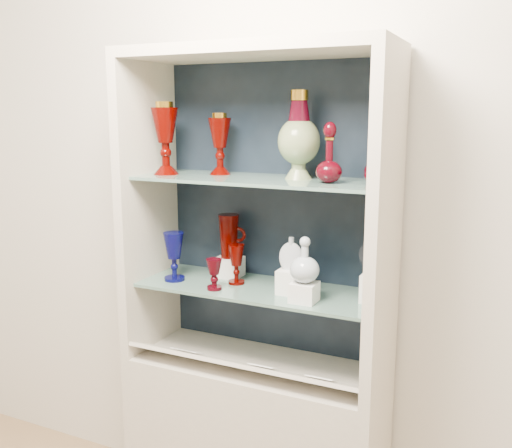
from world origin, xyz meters
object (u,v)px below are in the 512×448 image
at_px(cameo_medallion, 374,257).
at_px(ruby_goblet_small, 214,274).
at_px(ruby_goblet_tall, 236,264).
at_px(lidded_bowl, 377,171).
at_px(flat_flask, 291,253).
at_px(cobalt_goblet, 174,257).
at_px(ruby_decanter_a, 330,149).
at_px(enamel_urn, 299,135).
at_px(clear_square_bottle, 299,270).
at_px(ruby_decanter_b, 377,153).
at_px(ruby_pitcher, 229,236).
at_px(pedestal_lamp_left, 165,138).
at_px(clear_round_decanter, 305,261).
at_px(pedestal_lamp_right, 220,144).

bearing_deg(cameo_medallion, ruby_goblet_small, -170.16).
bearing_deg(ruby_goblet_tall, lidded_bowl, -1.29).
xyz_separation_m(ruby_goblet_small, flat_flask, (0.28, 0.08, 0.09)).
relative_size(ruby_goblet_tall, ruby_goblet_small, 1.32).
bearing_deg(cobalt_goblet, ruby_decanter_a, 2.02).
bearing_deg(enamel_urn, clear_square_bottle, 80.22).
relative_size(ruby_decanter_b, lidded_bowl, 2.15).
distance_m(enamel_urn, cobalt_goblet, 0.69).
relative_size(ruby_decanter_a, ruby_pitcher, 1.32).
bearing_deg(pedestal_lamp_left, cameo_medallion, 3.25).
relative_size(lidded_bowl, flat_flask, 0.73).
bearing_deg(clear_round_decanter, ruby_goblet_small, -178.08).
relative_size(enamel_urn, ruby_goblet_small, 2.67).
xyz_separation_m(ruby_decanter_b, cameo_medallion, (0.02, -0.07, -0.36)).
bearing_deg(ruby_goblet_small, cameo_medallion, 10.89).
xyz_separation_m(ruby_goblet_tall, ruby_pitcher, (-0.07, 0.07, 0.09)).
bearing_deg(ruby_decanter_b, clear_round_decanter, -140.24).
relative_size(pedestal_lamp_right, flat_flask, 1.86).
bearing_deg(ruby_goblet_small, clear_round_decanter, 1.92).
bearing_deg(ruby_decanter_a, pedestal_lamp_left, 179.83).
xyz_separation_m(cobalt_goblet, ruby_pitcher, (0.17, 0.14, 0.07)).
distance_m(ruby_decanter_b, ruby_goblet_small, 0.74).
relative_size(flat_flask, clear_round_decanter, 0.81).
relative_size(enamel_urn, ruby_decanter_b, 1.60).
xyz_separation_m(enamel_urn, cameo_medallion, (0.30, -0.03, -0.41)).
height_order(pedestal_lamp_left, pedestal_lamp_right, pedestal_lamp_left).
bearing_deg(lidded_bowl, ruby_decanter_b, 103.60).
height_order(lidded_bowl, ruby_goblet_tall, lidded_bowl).
bearing_deg(ruby_pitcher, cameo_medallion, -12.54).
relative_size(ruby_decanter_a, cobalt_goblet, 1.20).
distance_m(lidded_bowl, clear_square_bottle, 0.50).
bearing_deg(ruby_goblet_small, ruby_decanter_b, 17.78).
bearing_deg(cameo_medallion, enamel_urn, 174.00).
relative_size(pedestal_lamp_left, clear_square_bottle, 1.98).
bearing_deg(clear_round_decanter, cameo_medallion, 24.16).
bearing_deg(flat_flask, ruby_goblet_tall, 167.24).
height_order(cobalt_goblet, ruby_goblet_tall, cobalt_goblet).
height_order(ruby_decanter_a, ruby_decanter_b, ruby_decanter_a).
xyz_separation_m(enamel_urn, ruby_decanter_a, (0.14, -0.07, -0.04)).
bearing_deg(ruby_decanter_b, enamel_urn, -171.40).
height_order(pedestal_lamp_left, clear_square_bottle, pedestal_lamp_left).
relative_size(pedestal_lamp_left, clear_round_decanter, 1.77).
distance_m(pedestal_lamp_right, ruby_pitcher, 0.37).
relative_size(pedestal_lamp_right, cameo_medallion, 1.86).
xyz_separation_m(pedestal_lamp_right, clear_round_decanter, (0.41, -0.14, -0.39)).
bearing_deg(pedestal_lamp_left, clear_round_decanter, -4.99).
height_order(pedestal_lamp_left, ruby_goblet_small, pedestal_lamp_left).
bearing_deg(cobalt_goblet, lidded_bowl, 3.81).
relative_size(ruby_pitcher, clear_round_decanter, 1.12).
height_order(lidded_bowl, clear_square_bottle, lidded_bowl).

